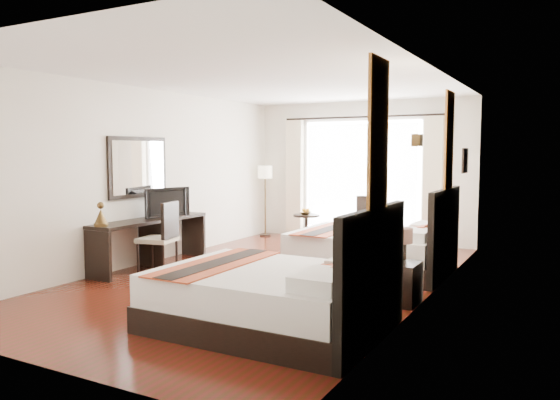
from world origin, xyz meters
The scene contains 29 objects.
floor centered at (0.00, 0.00, -0.01)m, with size 4.50×7.50×0.01m, color #3B190A.
ceiling centered at (0.00, 0.00, 2.79)m, with size 4.50×7.50×0.02m, color white.
wall_headboard centered at (2.25, 0.00, 1.40)m, with size 0.01×7.50×2.80m, color silver.
wall_desk centered at (-2.25, 0.00, 1.40)m, with size 0.01×7.50×2.80m, color silver.
wall_window centered at (0.00, 3.75, 1.40)m, with size 4.50×0.01×2.80m, color silver.
wall_entry centered at (0.00, -3.75, 1.40)m, with size 4.50×0.01×2.80m, color silver.
window_glass centered at (0.00, 3.73, 1.30)m, with size 2.40×0.02×2.20m, color white.
sheer_curtain centered at (0.00, 3.67, 1.30)m, with size 2.30×0.02×2.10m, color white.
drape_left centered at (-1.45, 3.63, 1.28)m, with size 0.35×0.14×2.35m, color beige.
drape_right centered at (1.45, 3.63, 1.28)m, with size 0.35×0.14×2.35m, color beige.
art_panel_near centered at (2.23, -1.93, 1.95)m, with size 0.03×0.50×1.35m, color maroon.
art_panel_far centered at (2.23, 1.13, 1.95)m, with size 0.03×0.50×1.35m, color maroon.
wall_sconce centered at (2.19, -0.42, 1.92)m, with size 0.10×0.14×0.14m, color #4A371A.
mirror_frame centered at (-2.22, -0.24, 1.55)m, with size 0.04×1.25×0.95m, color black.
mirror_glass centered at (-2.19, -0.24, 1.55)m, with size 0.01×1.12×0.82m, color white.
bed_near centered at (1.17, -1.93, 0.33)m, with size 2.27×1.77×1.28m.
bed_far centered at (1.18, 1.13, 0.33)m, with size 2.25×1.76×1.27m.
nightstand centered at (2.03, -0.42, 0.25)m, with size 0.41×0.51×0.49m, color black.
table_lamp centered at (2.01, -0.30, 0.76)m, with size 0.24×0.24×0.38m.
vase centered at (1.99, -0.59, 0.56)m, with size 0.12×0.12×0.13m, color black.
console_desk centered at (-1.99, -0.24, 0.38)m, with size 0.50×2.20×0.76m, color black.
television centered at (-1.97, 0.08, 0.99)m, with size 0.81×0.11×0.47m, color black.
bronze_figurine centered at (-1.99, -1.24, 0.90)m, with size 0.20×0.20×0.30m, color #4A371A, non-canonical shape.
desk_chair centered at (-1.61, -0.49, 0.32)m, with size 0.58×0.58×1.06m.
floor_lamp centered at (-2.00, 3.33, 1.26)m, with size 0.30×0.30×1.50m.
side_table centered at (-0.75, 2.76, 0.29)m, with size 0.51×0.51×0.59m, color black.
fruit_bowl centered at (-0.75, 2.73, 0.61)m, with size 0.21×0.21×0.05m, color #483319.
window_chair centered at (0.29, 3.31, 0.29)m, with size 0.57×0.57×0.94m.
jute_rug centered at (0.19, 2.29, 0.01)m, with size 1.27×0.86×0.01m, color tan.
Camera 1 is at (3.81, -6.67, 1.78)m, focal length 35.00 mm.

